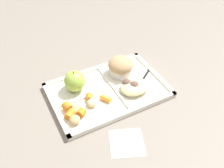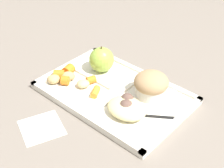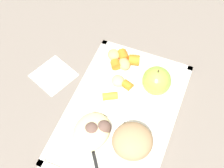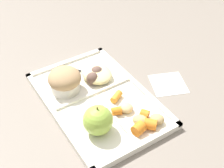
{
  "view_description": "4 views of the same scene",
  "coord_description": "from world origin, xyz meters",
  "px_view_note": "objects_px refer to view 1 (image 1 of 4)",
  "views": [
    {
      "loc": [
        -0.28,
        -0.56,
        0.62
      ],
      "look_at": [
        0.01,
        -0.02,
        0.05
      ],
      "focal_mm": 41.15,
      "sensor_mm": 36.0,
      "label": 1
    },
    {
      "loc": [
        0.45,
        -0.51,
        0.54
      ],
      "look_at": [
        0.01,
        -0.02,
        0.06
      ],
      "focal_mm": 52.5,
      "sensor_mm": 36.0,
      "label": 2
    },
    {
      "loc": [
        0.4,
        0.13,
        0.75
      ],
      "look_at": [
        -0.05,
        -0.04,
        0.04
      ],
      "focal_mm": 56.56,
      "sensor_mm": 36.0,
      "label": 3
    },
    {
      "loc": [
        -0.52,
        0.29,
        0.58
      ],
      "look_at": [
        -0.0,
        -0.04,
        0.04
      ],
      "focal_mm": 50.06,
      "sensor_mm": 36.0,
      "label": 4
    }
  ],
  "objects_px": {
    "lunch_tray": "(108,91)",
    "plastic_fork": "(141,84)",
    "green_apple": "(75,81)",
    "bran_muffin": "(121,67)"
  },
  "relations": [
    {
      "from": "lunch_tray",
      "to": "bran_muffin",
      "type": "distance_m",
      "value": 0.1
    },
    {
      "from": "bran_muffin",
      "to": "plastic_fork",
      "type": "relative_size",
      "value": 0.66
    },
    {
      "from": "lunch_tray",
      "to": "bran_muffin",
      "type": "relative_size",
      "value": 4.3
    },
    {
      "from": "green_apple",
      "to": "plastic_fork",
      "type": "distance_m",
      "value": 0.23
    },
    {
      "from": "bran_muffin",
      "to": "plastic_fork",
      "type": "bearing_deg",
      "value": -65.89
    },
    {
      "from": "plastic_fork",
      "to": "green_apple",
      "type": "bearing_deg",
      "value": 158.9
    },
    {
      "from": "lunch_tray",
      "to": "plastic_fork",
      "type": "relative_size",
      "value": 2.84
    },
    {
      "from": "green_apple",
      "to": "bran_muffin",
      "type": "bearing_deg",
      "value": 0.0
    },
    {
      "from": "bran_muffin",
      "to": "green_apple",
      "type": "bearing_deg",
      "value": -180.0
    },
    {
      "from": "lunch_tray",
      "to": "green_apple",
      "type": "xyz_separation_m",
      "value": [
        -0.09,
        0.05,
        0.04
      ]
    }
  ]
}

